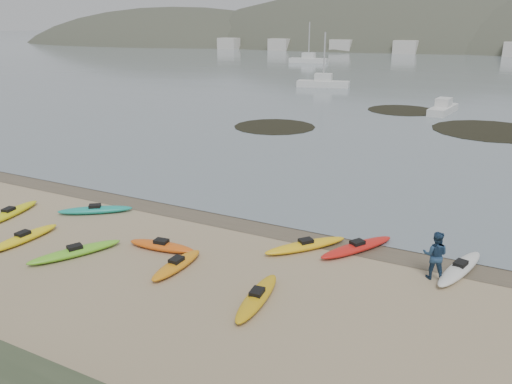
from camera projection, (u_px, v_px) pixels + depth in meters
The scene contains 8 objects.
ground at pixel (256, 222), 23.65m from camera, with size 600.00×600.00×0.00m, color tan.
wet_sand at pixel (253, 224), 23.40m from camera, with size 60.00×60.00×0.00m, color brown.
water at pixel (504, 41), 276.18m from camera, with size 1200.00×1200.00×0.00m, color slate.
kayaks at pixel (185, 245), 20.78m from camera, with size 21.65×9.36×0.34m.
person_east at pixel (435, 255), 18.16m from camera, with size 0.90×0.70×1.84m, color navy.
kelp_mats at pixel (410, 124), 46.71m from camera, with size 26.31×21.85×0.04m.
moored_boats at pixel (482, 72), 89.75m from camera, with size 89.00×78.29×1.27m.
far_town at pixel (507, 49), 142.46m from camera, with size 199.00×5.00×4.00m.
Camera 1 is at (10.07, -19.51, 8.92)m, focal length 35.00 mm.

